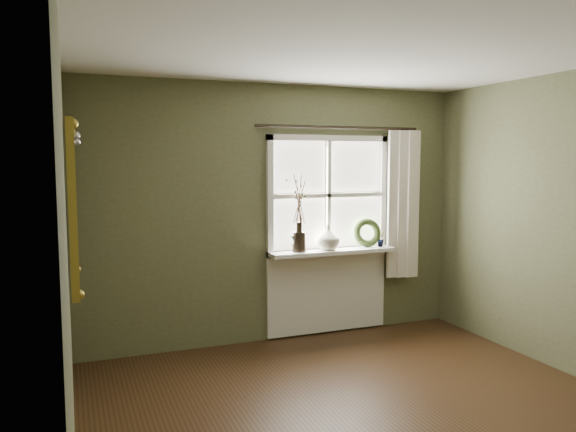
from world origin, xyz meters
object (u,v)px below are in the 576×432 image
(wreath, at_px, (367,236))
(gilt_mirror, at_px, (71,205))
(cream_vase, at_px, (328,237))
(dark_jug, at_px, (299,242))

(wreath, relative_size, gilt_mirror, 0.27)
(wreath, distance_m, gilt_mirror, 3.15)
(cream_vase, bearing_deg, wreath, 4.76)
(cream_vase, xyz_separation_m, gilt_mirror, (-2.46, -0.96, 0.48))
(cream_vase, height_order, wreath, wreath)
(gilt_mirror, bearing_deg, cream_vase, 21.38)
(dark_jug, distance_m, cream_vase, 0.32)
(dark_jug, bearing_deg, cream_vase, 0.00)
(wreath, bearing_deg, cream_vase, -168.66)
(wreath, xyz_separation_m, gilt_mirror, (-2.95, -1.00, 0.49))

